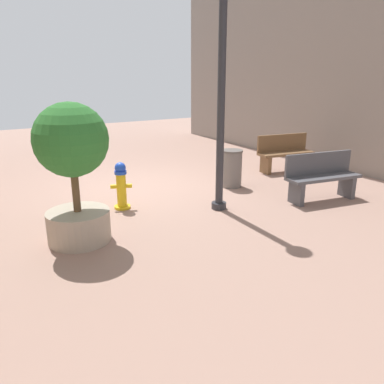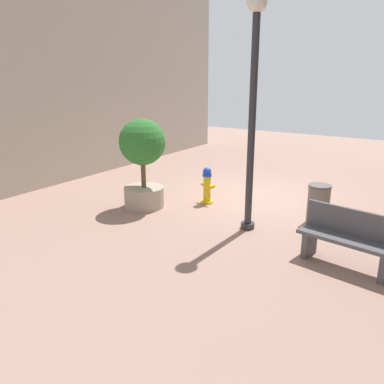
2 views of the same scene
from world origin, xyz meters
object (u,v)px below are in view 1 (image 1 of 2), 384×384
bench_near (284,153)px  planter_tree (73,163)px  trash_bin (232,168)px  bench_far (321,176)px  street_lamp (222,58)px  fire_hydrant (121,186)px

bench_near → planter_tree: size_ratio=0.74×
trash_bin → bench_near: bearing=-167.3°
bench_near → planter_tree: 6.11m
bench_near → bench_far: size_ratio=0.95×
street_lamp → trash_bin: size_ratio=5.27×
street_lamp → trash_bin: 2.76m
planter_tree → bench_far: bearing=173.6°
bench_near → street_lamp: street_lamp is taller
bench_near → trash_bin: 2.13m
planter_tree → trash_bin: planter_tree is taller
fire_hydrant → street_lamp: size_ratio=0.20×
trash_bin → fire_hydrant: bearing=2.1°
planter_tree → trash_bin: 4.02m
fire_hydrant → bench_far: bench_far is taller
bench_far → trash_bin: size_ratio=1.93×
bench_far → planter_tree: planter_tree is taller
fire_hydrant → bench_near: bench_near is taller
fire_hydrant → bench_near: 4.77m
planter_tree → street_lamp: bearing=-178.2°
fire_hydrant → bench_far: (-3.63, 1.60, 0.04)m
bench_far → trash_bin: 1.95m
fire_hydrant → trash_bin: (-2.66, -0.10, -0.03)m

